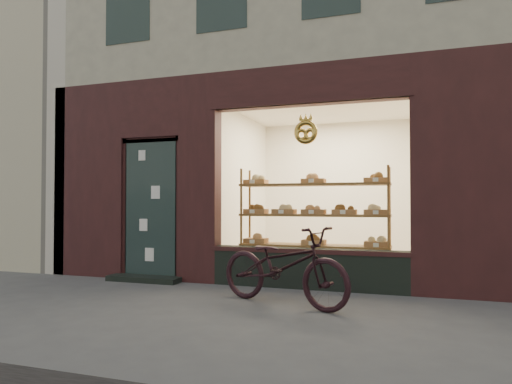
% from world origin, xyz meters
% --- Properties ---
extents(ground, '(90.00, 90.00, 0.00)m').
position_xyz_m(ground, '(0.00, 0.00, 0.00)').
color(ground, '#424243').
extents(display_shelf, '(2.20, 0.45, 1.70)m').
position_xyz_m(display_shelf, '(0.45, 2.55, 0.85)').
color(display_shelf, brown).
rests_on(display_shelf, ground).
extents(bicycle, '(1.84, 1.17, 0.91)m').
position_xyz_m(bicycle, '(0.39, 1.02, 0.46)').
color(bicycle, black).
rests_on(bicycle, ground).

